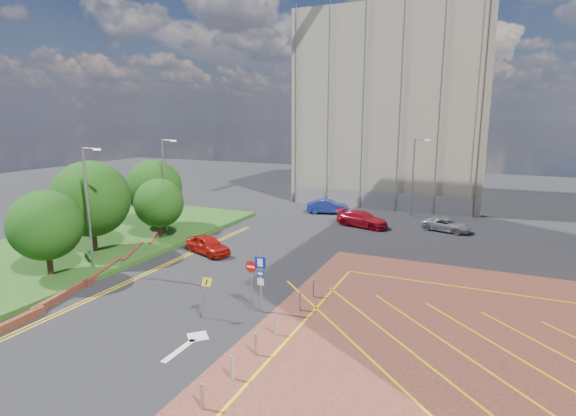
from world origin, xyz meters
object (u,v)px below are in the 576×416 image
Objects in this scene: car_silver_back at (446,225)px; sign_cluster at (257,277)px; tree_c at (159,203)px; lamp_back at (414,174)px; tree_b at (91,199)px; car_red_back at (362,219)px; tree_d at (154,187)px; lamp_left_far at (165,182)px; lamp_left_near at (88,203)px; car_red_left at (208,245)px; car_blue_back at (328,207)px; tree_a at (46,225)px; warning_sign at (205,292)px.

sign_cluster is at bearing 175.17° from car_silver_back.
lamp_back is at bearing 45.68° from tree_c.
tree_b is at bearing 165.74° from sign_cluster.
car_red_back is at bearing 39.63° from tree_c.
car_silver_back is (24.41, 10.01, -3.29)m from tree_d.
lamp_left_far reaches higher than car_red_back.
lamp_left_near reaches higher than car_silver_back.
car_red_left is 0.92× the size of car_blue_back.
tree_b is 30.21m from lamp_back.
tree_a is 0.68× the size of lamp_back.
sign_cluster is 25.37m from car_blue_back.
warning_sign is (13.78, -5.84, -2.81)m from tree_b.
warning_sign is 0.54× the size of car_silver_back.
lamp_left_near is at bearing -69.65° from tree_d.
tree_a is 33.34m from lamp_back.
tree_d is 26.58m from car_silver_back.
lamp_left_far is at bearing 138.16° from car_red_back.
sign_cluster is 1.42× the size of warning_sign.
car_silver_back is at bearing -63.86° from car_red_back.
lamp_left_near is at bearing 161.99° from car_red_back.
sign_cluster is 0.79× the size of car_red_left.
car_red_left is at bearing 162.65° from car_red_back.
car_silver_back is at bearing 22.30° from tree_d.
car_silver_back is (15.79, 14.46, -0.11)m from car_red_left.
car_red_left is at bearing 54.44° from tree_a.
car_blue_back is at bearing 90.97° from car_silver_back.
car_silver_back is (12.24, -2.89, -0.15)m from car_blue_back.
car_blue_back is at bearing 95.58° from warning_sign.
tree_a is 31.91m from car_silver_back.
tree_a is 1.29× the size of car_silver_back.
car_blue_back is (-4.63, 24.91, -1.22)m from sign_cluster.
car_red_left is 0.97× the size of car_silver_back.
lamp_left_far reaches higher than tree_c.
lamp_back is (19.58, 23.00, 0.12)m from tree_b.
car_blue_back is at bearing 63.97° from car_red_back.
lamp_back is (18.50, 16.00, -0.30)m from lamp_left_far.
lamp_left_far is 1.91× the size of car_silver_back.
car_red_left is (6.54, -3.44, -3.97)m from lamp_left_far.
tree_a is 12.06m from lamp_left_far.
warning_sign is (-5.80, -28.84, -2.93)m from lamp_back.
tree_b is at bearing 141.81° from car_silver_back.
tree_a is at bearing 161.52° from car_red_back.
warning_sign is (12.28, -0.84, -2.07)m from tree_a.
lamp_left_near is 1.61× the size of car_red_back.
tree_a is 1.33× the size of car_red_left.
lamp_left_far reaches higher than tree_b.
tree_d is 1.49× the size of car_red_left.
lamp_back reaches higher than tree_c.
lamp_left_far is at bearing -25.68° from tree_d.
sign_cluster is at bearing 3.94° from tree_a.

